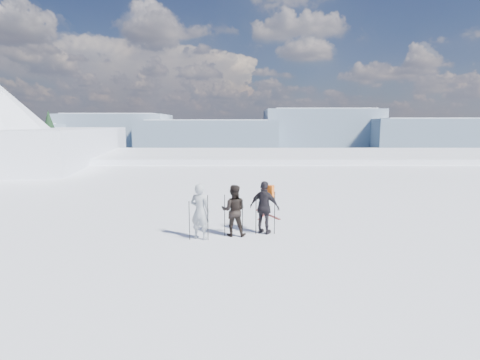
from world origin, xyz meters
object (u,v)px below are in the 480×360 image
object	(u,v)px
skier_dark	(234,210)
skier_pack	(265,208)
skier_grey	(200,211)
skis_loose	(266,214)

from	to	relation	value
skier_dark	skier_pack	size ratio (longest dim) A/B	0.95
skier_grey	skis_loose	xyz separation A→B (m)	(2.15, 2.98, -0.82)
skier_pack	skier_dark	bearing A→B (deg)	38.99
skier_dark	skier_pack	xyz separation A→B (m)	(0.95, 0.20, 0.04)
skier_grey	skier_pack	world-z (taller)	skier_grey
skier_grey	skier_pack	distance (m)	2.01
skis_loose	skier_dark	bearing A→B (deg)	-113.67
skier_grey	skier_dark	world-z (taller)	skier_grey
skier_dark	skis_loose	world-z (taller)	skier_dark
skier_grey	skier_pack	xyz separation A→B (m)	(1.94, 0.53, -0.01)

